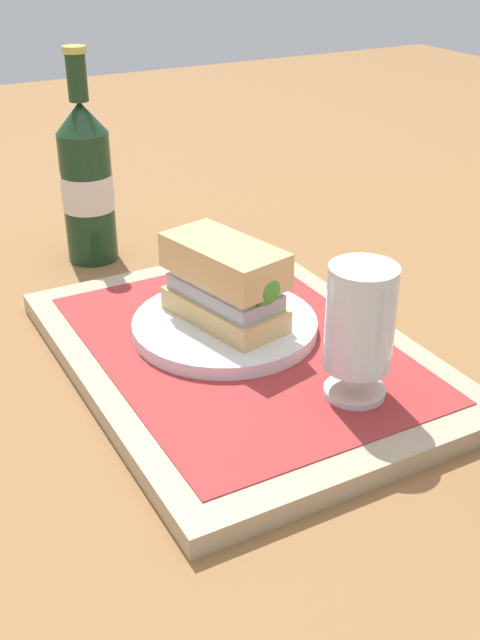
% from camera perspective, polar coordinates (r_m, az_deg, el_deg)
% --- Properties ---
extents(ground_plane, '(3.00, 3.00, 0.00)m').
position_cam_1_polar(ground_plane, '(0.79, 0.00, -3.20)').
color(ground_plane, olive).
extents(tray, '(0.44, 0.32, 0.02)m').
position_cam_1_polar(tray, '(0.79, 0.00, -2.57)').
color(tray, tan).
rests_on(tray, ground_plane).
extents(placemat, '(0.38, 0.27, 0.00)m').
position_cam_1_polar(placemat, '(0.78, 0.00, -1.90)').
color(placemat, '#9E2D2D').
rests_on(placemat, tray).
extents(plate, '(0.19, 0.19, 0.01)m').
position_cam_1_polar(plate, '(0.80, -0.94, -0.36)').
color(plate, white).
rests_on(plate, placemat).
extents(sandwich, '(0.14, 0.09, 0.08)m').
position_cam_1_polar(sandwich, '(0.78, -0.80, 2.79)').
color(sandwich, tan).
rests_on(sandwich, plate).
extents(beer_glass, '(0.06, 0.06, 0.12)m').
position_cam_1_polar(beer_glass, '(0.68, 8.71, -0.55)').
color(beer_glass, silver).
rests_on(beer_glass, placemat).
extents(second_bottle, '(0.07, 0.07, 0.27)m').
position_cam_1_polar(second_bottle, '(1.01, -11.11, 9.91)').
color(second_bottle, '#19381E').
rests_on(second_bottle, ground_plane).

